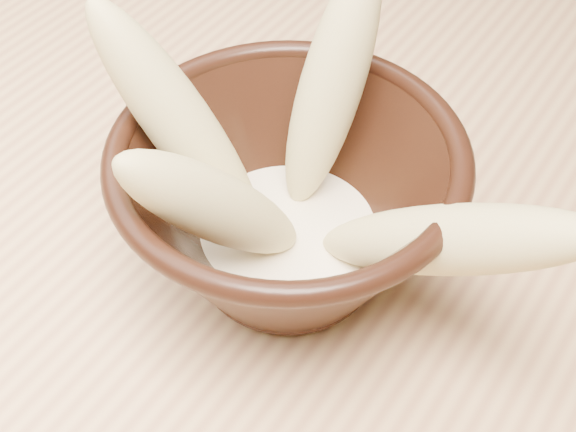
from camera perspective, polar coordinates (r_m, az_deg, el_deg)
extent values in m
cube|color=#DAB178|center=(0.53, -9.15, -2.04)|extent=(1.20, 0.80, 0.04)
cylinder|color=#A58652|center=(1.25, -16.17, 7.36)|extent=(0.05, 0.05, 0.71)
cylinder|color=black|center=(0.47, 0.00, -3.65)|extent=(0.08, 0.08, 0.01)
cylinder|color=black|center=(0.46, 0.00, -2.14)|extent=(0.08, 0.08, 0.01)
torus|color=black|center=(0.41, 0.00, 4.32)|extent=(0.19, 0.19, 0.01)
cylinder|color=#F6E8C6|center=(0.45, 0.00, -1.41)|extent=(0.11, 0.11, 0.01)
ellipsoid|color=#CEBD79|center=(0.44, 3.10, 9.23)|extent=(0.04, 0.10, 0.14)
ellipsoid|color=#CEBD79|center=(0.42, -7.75, 6.58)|extent=(0.12, 0.05, 0.15)
ellipsoid|color=#CEBD79|center=(0.39, 11.20, -1.67)|extent=(0.15, 0.04, 0.12)
ellipsoid|color=#CEBD79|center=(0.40, -5.25, 0.72)|extent=(0.09, 0.12, 0.12)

